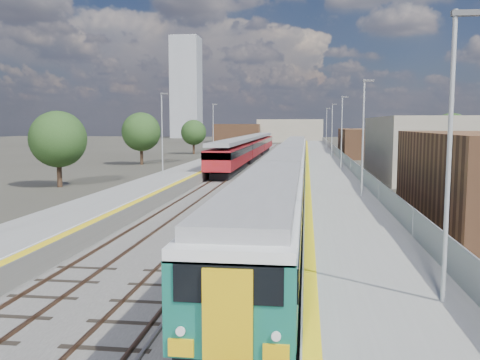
# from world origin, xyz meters

# --- Properties ---
(ground) EXTENTS (320.00, 320.00, 0.00)m
(ground) POSITION_xyz_m (0.00, 50.00, 0.00)
(ground) COLOR #47443A
(ground) RESTS_ON ground
(ballast_bed) EXTENTS (10.50, 155.00, 0.06)m
(ballast_bed) POSITION_xyz_m (-2.25, 52.50, 0.03)
(ballast_bed) COLOR #565451
(ballast_bed) RESTS_ON ground
(tracks) EXTENTS (8.96, 160.00, 0.17)m
(tracks) POSITION_xyz_m (-1.65, 54.18, 0.11)
(tracks) COLOR #4C3323
(tracks) RESTS_ON ground
(platform_right) EXTENTS (4.70, 155.00, 8.52)m
(platform_right) POSITION_xyz_m (5.28, 52.49, 0.54)
(platform_right) COLOR slate
(platform_right) RESTS_ON ground
(platform_left) EXTENTS (4.30, 155.00, 8.52)m
(platform_left) POSITION_xyz_m (-9.05, 52.49, 0.52)
(platform_left) COLOR slate
(platform_left) RESTS_ON ground
(buildings) EXTENTS (72.00, 185.50, 40.00)m
(buildings) POSITION_xyz_m (-18.12, 138.60, 10.70)
(buildings) COLOR brown
(buildings) RESTS_ON ground
(green_train) EXTENTS (2.72, 75.71, 2.99)m
(green_train) POSITION_xyz_m (1.50, 35.72, 2.11)
(green_train) COLOR black
(green_train) RESTS_ON ground
(red_train) EXTENTS (2.91, 59.07, 3.68)m
(red_train) POSITION_xyz_m (-5.50, 65.37, 2.17)
(red_train) COLOR black
(red_train) RESTS_ON ground
(tree_a) EXTENTS (5.05, 5.05, 6.85)m
(tree_a) POSITION_xyz_m (-19.01, 31.37, 4.31)
(tree_a) COLOR #382619
(tree_a) RESTS_ON ground
(tree_b) EXTENTS (5.35, 5.35, 7.25)m
(tree_b) POSITION_xyz_m (-19.72, 56.63, 4.57)
(tree_b) COLOR #382619
(tree_b) RESTS_ON ground
(tree_c) EXTENTS (4.75, 4.75, 6.43)m
(tree_c) POSITION_xyz_m (-18.03, 82.24, 4.05)
(tree_c) COLOR #382619
(tree_c) RESTS_ON ground
(tree_d) EXTENTS (5.22, 5.22, 7.08)m
(tree_d) POSITION_xyz_m (21.56, 57.19, 4.46)
(tree_d) COLOR #382619
(tree_d) RESTS_ON ground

